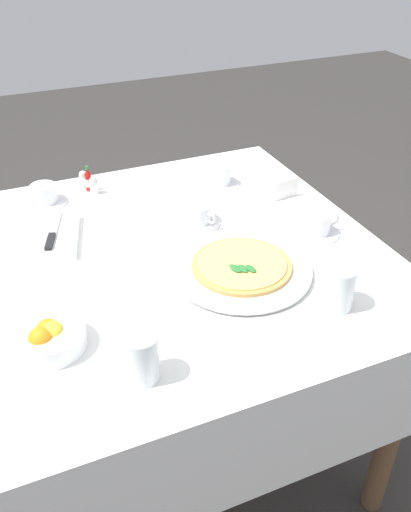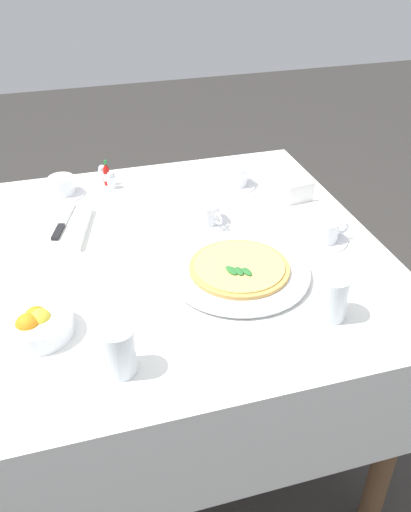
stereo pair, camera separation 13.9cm
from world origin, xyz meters
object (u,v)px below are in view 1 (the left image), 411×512
object	(u,v)px
pizza_plate	(241,269)
citrus_bowl	(49,337)
coffee_cup_left_edge	(317,225)
dinner_knife	(53,232)
napkin_folded	(54,237)
coffee_cup_near_left	(44,195)
pizza	(242,265)
salt_shaker	(83,180)
pepper_shaker	(94,186)
coffee_cup_near_right	(219,176)
hot_sauce_bottle	(88,180)
water_glass_center_back	(142,360)
menu_card	(286,189)
coffee_cup_far_right	(198,215)
water_glass_right_edge	(338,290)

from	to	relation	value
pizza_plate	citrus_bowl	distance (m)	0.49
coffee_cup_left_edge	dinner_knife	world-z (taller)	coffee_cup_left_edge
napkin_folded	coffee_cup_near_left	bearing A→B (deg)	11.34
pizza	salt_shaker	distance (m)	0.67
pepper_shaker	coffee_cup_near_right	bearing A→B (deg)	-103.81
hot_sauce_bottle	pepper_shaker	size ratio (longest dim) A/B	1.48
water_glass_center_back	napkin_folded	world-z (taller)	water_glass_center_back
citrus_bowl	pepper_shaker	world-z (taller)	citrus_bowl
menu_card	pepper_shaker	bearing A→B (deg)	146.61
napkin_folded	salt_shaker	bearing A→B (deg)	-12.54
citrus_bowl	menu_card	world-z (taller)	citrus_bowl
coffee_cup_near_right	hot_sauce_bottle	world-z (taller)	hot_sauce_bottle
pizza_plate	napkin_folded	xyz separation A→B (m)	(0.34, 0.40, -0.00)
coffee_cup_near_left	citrus_bowl	xyz separation A→B (m)	(-0.64, 0.10, 0.00)
coffee_cup_near_right	coffee_cup_far_right	bearing A→B (deg)	142.54
coffee_cup_far_right	salt_shaker	bearing A→B (deg)	35.35
water_glass_center_back	pepper_shaker	bearing A→B (deg)	-7.04
napkin_folded	salt_shaker	xyz separation A→B (m)	(0.28, -0.15, 0.02)
salt_shaker	hot_sauce_bottle	bearing A→B (deg)	-160.35
salt_shaker	menu_card	bearing A→B (deg)	-119.84
coffee_cup_near_right	menu_card	bearing A→B (deg)	-137.79
pizza_plate	coffee_cup_near_right	distance (m)	0.49
menu_card	pizza_plate	bearing A→B (deg)	-142.03
coffee_cup_far_right	water_glass_center_back	size ratio (longest dim) A/B	1.25
hot_sauce_bottle	napkin_folded	bearing A→B (deg)	148.24
napkin_folded	dinner_knife	xyz separation A→B (m)	(0.00, -0.00, 0.01)
pizza_plate	salt_shaker	size ratio (longest dim) A/B	6.11
pizza	dinner_knife	xyz separation A→B (m)	(0.34, 0.39, -0.00)
pizza	menu_card	bearing A→B (deg)	-44.70
water_glass_right_edge	citrus_bowl	world-z (taller)	water_glass_right_edge
pizza_plate	water_glass_center_back	size ratio (longest dim) A/B	3.30
coffee_cup_far_right	coffee_cup_near_left	size ratio (longest dim) A/B	0.98
coffee_cup_near_right	napkin_folded	bearing A→B (deg)	103.50
pizza	coffee_cup_near_right	distance (m)	0.49
coffee_cup_near_left	hot_sauce_bottle	bearing A→B (deg)	-77.72
water_glass_center_back	dinner_knife	size ratio (longest dim) A/B	0.55
napkin_folded	citrus_bowl	world-z (taller)	citrus_bowl
coffee_cup_near_right	dinner_knife	size ratio (longest dim) A/B	0.69
dinner_knife	pepper_shaker	xyz separation A→B (m)	(0.22, -0.16, 0.00)
coffee_cup_far_right	water_glass_right_edge	size ratio (longest dim) A/B	1.25
citrus_bowl	salt_shaker	xyz separation A→B (m)	(0.70, -0.23, -0.00)
water_glass_right_edge	pizza	bearing A→B (deg)	35.43
pizza_plate	pepper_shaker	xyz separation A→B (m)	(0.56, 0.23, 0.01)
pizza	coffee_cup_left_edge	bearing A→B (deg)	-71.83
water_glass_right_edge	coffee_cup_left_edge	bearing A→B (deg)	-24.35
water_glass_center_back	pepper_shaker	size ratio (longest dim) A/B	1.85
pizza	napkin_folded	world-z (taller)	pizza
pizza	dinner_knife	distance (m)	0.52
coffee_cup_far_right	menu_card	bearing A→B (deg)	-83.83
coffee_cup_near_left	hot_sauce_bottle	size ratio (longest dim) A/B	1.60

